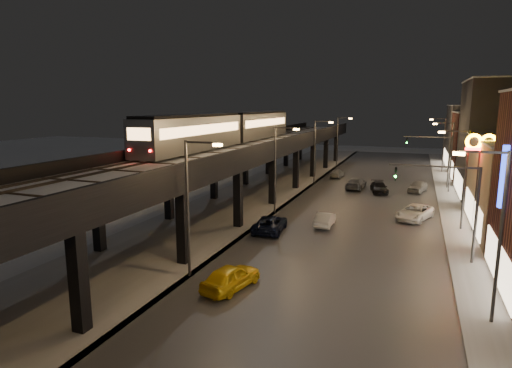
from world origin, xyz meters
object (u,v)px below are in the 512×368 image
(car_near_white, at_px, (325,220))
(car_onc_white, at_px, (379,188))
(car_far_white, at_px, (337,173))
(car_onc_red, at_px, (418,187))
(car_taxi, at_px, (231,278))
(car_mid_silver, at_px, (270,224))
(car_mid_dark, at_px, (356,184))
(car_onc_dark, at_px, (415,213))
(subway_train, at_px, (230,128))

(car_near_white, height_order, car_onc_white, car_onc_white)
(car_near_white, relative_size, car_far_white, 0.97)
(car_near_white, bearing_deg, car_onc_red, -111.72)
(car_far_white, bearing_deg, car_taxi, 93.91)
(car_mid_silver, height_order, car_far_white, car_mid_silver)
(car_far_white, bearing_deg, car_onc_white, 128.46)
(car_onc_red, bearing_deg, car_far_white, 162.78)
(car_near_white, relative_size, car_mid_dark, 0.76)
(car_taxi, height_order, car_mid_silver, car_taxi)
(car_far_white, relative_size, car_onc_white, 0.87)
(car_near_white, distance_m, car_onc_white, 17.99)
(car_near_white, bearing_deg, car_taxi, 80.83)
(car_far_white, xyz_separation_m, car_onc_dark, (11.54, -22.14, 0.04))
(car_taxi, distance_m, car_far_white, 43.26)
(car_onc_white, relative_size, car_onc_red, 1.10)
(car_near_white, distance_m, car_mid_dark, 19.25)
(car_mid_silver, relative_size, car_onc_red, 1.23)
(car_onc_dark, bearing_deg, car_onc_white, 128.82)
(subway_train, xyz_separation_m, car_onc_red, (21.75, 10.54, -7.70))
(subway_train, bearing_deg, car_mid_silver, -53.65)
(car_mid_dark, height_order, car_far_white, car_mid_dark)
(car_onc_dark, height_order, car_onc_red, car_onc_dark)
(car_near_white, bearing_deg, car_mid_dark, -90.60)
(subway_train, relative_size, car_mid_dark, 7.15)
(subway_train, relative_size, car_onc_dark, 7.06)
(car_mid_dark, height_order, car_onc_red, car_mid_dark)
(car_onc_dark, bearing_deg, car_taxi, -96.90)
(car_mid_silver, bearing_deg, car_mid_dark, -106.61)
(car_onc_red, bearing_deg, car_taxi, -91.27)
(car_mid_dark, distance_m, car_onc_white, 3.51)
(car_mid_silver, xyz_separation_m, car_onc_white, (7.58, 21.21, -0.05))
(car_mid_silver, bearing_deg, car_near_white, -145.65)
(car_onc_dark, bearing_deg, subway_train, -171.66)
(car_taxi, bearing_deg, car_onc_red, -93.71)
(car_mid_silver, bearing_deg, car_onc_white, -115.24)
(subway_train, xyz_separation_m, car_near_white, (13.76, -9.44, -7.78))
(car_onc_dark, relative_size, car_onc_red, 1.24)
(subway_train, height_order, car_taxi, subway_train)
(car_onc_white, bearing_deg, car_onc_dark, -82.78)
(car_mid_dark, relative_size, car_onc_red, 1.22)
(car_mid_silver, height_order, car_onc_red, car_mid_silver)
(car_taxi, xyz_separation_m, car_onc_red, (10.56, 35.78, -0.04))
(car_mid_silver, relative_size, car_mid_dark, 1.01)
(subway_train, distance_m, car_mid_silver, 17.85)
(car_mid_dark, relative_size, car_far_white, 1.28)
(subway_train, height_order, car_far_white, subway_train)
(subway_train, xyz_separation_m, car_mid_dark, (13.99, 9.81, -7.68))
(car_mid_silver, xyz_separation_m, car_onc_dark, (11.99, 8.84, 0.00))
(subway_train, bearing_deg, car_near_white, -34.45)
(car_near_white, distance_m, car_onc_dark, 9.41)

